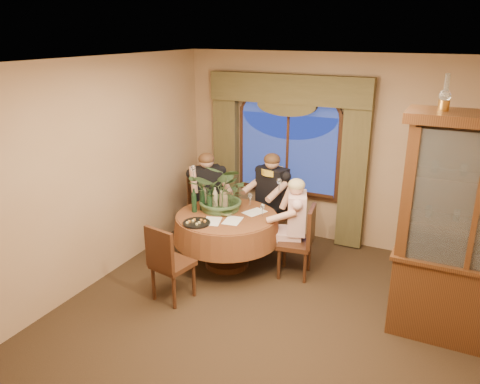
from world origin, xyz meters
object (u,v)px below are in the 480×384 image
at_px(chair_back, 205,210).
at_px(wine_bottle_0, 210,203).
at_px(china_cabinet, 471,235).
at_px(olive_bowl, 226,213).
at_px(chair_back_right, 275,214).
at_px(centerpiece_plant, 223,169).
at_px(wine_bottle_4, 215,199).
at_px(oil_lamp_left, 446,92).
at_px(chair_front_left, 173,262).
at_px(person_scarf, 272,199).
at_px(dining_table, 227,240).
at_px(chair_right, 295,242).
at_px(person_back, 207,197).
at_px(wine_bottle_3, 214,196).
at_px(person_pink, 296,225).
at_px(wine_bottle_1, 194,200).
at_px(wine_bottle_5, 204,196).
at_px(stoneware_vase, 224,200).
at_px(wine_bottle_2, 202,198).

xyz_separation_m(chair_back, wine_bottle_0, (0.49, -0.69, 0.44)).
distance_m(china_cabinet, olive_bowl, 2.94).
distance_m(chair_back_right, centerpiece_plant, 1.24).
relative_size(chair_back_right, wine_bottle_4, 2.91).
relative_size(oil_lamp_left, wine_bottle_4, 1.03).
bearing_deg(chair_front_left, person_scarf, 87.45).
bearing_deg(centerpiece_plant, dining_table, -51.40).
relative_size(chair_right, chair_back, 1.00).
distance_m(person_back, centerpiece_plant, 0.96).
relative_size(person_back, wine_bottle_3, 4.20).
height_order(chair_right, wine_bottle_3, wine_bottle_3).
bearing_deg(chair_back_right, person_back, 36.20).
relative_size(oil_lamp_left, person_scarf, 0.24).
relative_size(person_pink, wine_bottle_3, 3.91).
bearing_deg(person_scarf, chair_back_right, 178.97).
bearing_deg(person_scarf, wine_bottle_4, 77.26).
distance_m(dining_table, centerpiece_plant, 0.98).
xyz_separation_m(china_cabinet, centerpiece_plant, (-3.03, 0.54, 0.15)).
relative_size(chair_back, olive_bowl, 5.55).
distance_m(wine_bottle_1, wine_bottle_5, 0.23).
bearing_deg(centerpiece_plant, stoneware_vase, 171.75).
xyz_separation_m(olive_bowl, wine_bottle_1, (-0.45, -0.07, 0.14)).
xyz_separation_m(wine_bottle_2, wine_bottle_3, (0.08, 0.17, 0.00)).
bearing_deg(dining_table, chair_front_left, -100.65).
relative_size(oil_lamp_left, wine_bottle_3, 1.03).
distance_m(chair_right, chair_front_left, 1.62).
relative_size(chair_front_left, person_back, 0.69).
relative_size(chair_back, wine_bottle_3, 2.91).
height_order(olive_bowl, wine_bottle_3, wine_bottle_3).
bearing_deg(wine_bottle_0, oil_lamp_left, -6.32).
height_order(person_scarf, wine_bottle_3, person_scarf).
bearing_deg(chair_front_left, olive_bowl, 89.12).
distance_m(stoneware_vase, wine_bottle_3, 0.17).
distance_m(dining_table, wine_bottle_2, 0.66).
distance_m(stoneware_vase, wine_bottle_2, 0.29).
distance_m(person_pink, centerpiece_plant, 1.23).
distance_m(chair_back_right, person_back, 1.05).
relative_size(china_cabinet, wine_bottle_4, 7.19).
relative_size(person_pink, wine_bottle_2, 3.91).
relative_size(person_back, wine_bottle_5, 4.20).
distance_m(chair_back_right, chair_front_left, 2.02).
distance_m(person_back, person_scarf, 0.99).
xyz_separation_m(centerpiece_plant, wine_bottle_5, (-0.29, -0.03, -0.42)).
height_order(china_cabinet, chair_back_right, china_cabinet).
distance_m(person_scarf, wine_bottle_2, 1.16).
height_order(person_pink, person_back, person_back).
bearing_deg(oil_lamp_left, centerpiece_plant, 168.43).
distance_m(person_pink, stoneware_vase, 1.04).
height_order(centerpiece_plant, wine_bottle_4, centerpiece_plant).
xyz_separation_m(person_pink, wine_bottle_1, (-1.32, -0.40, 0.27)).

